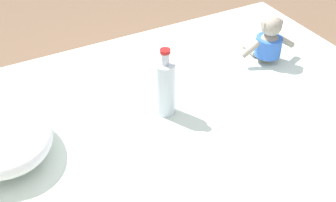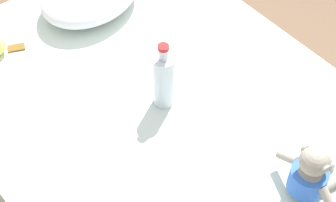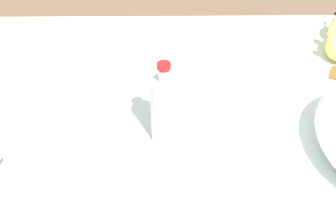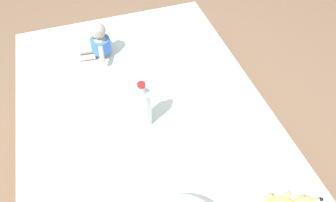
% 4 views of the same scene
% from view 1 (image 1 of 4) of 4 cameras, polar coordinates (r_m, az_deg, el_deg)
% --- Properties ---
extents(ground_plane, '(16.00, 16.00, 0.00)m').
position_cam_1_polar(ground_plane, '(2.07, 0.92, -9.56)').
color(ground_plane, brown).
extents(bed, '(1.36, 1.96, 0.38)m').
position_cam_1_polar(bed, '(1.93, 0.97, -5.73)').
color(bed, '#846647').
rests_on(bed, ground_plane).
extents(plush_monkey, '(0.24, 0.29, 0.24)m').
position_cam_1_polar(plush_monkey, '(2.12, 12.64, 7.39)').
color(plush_monkey, '#9E9384').
rests_on(plush_monkey, bed).
extents(glass_bottle, '(0.08, 0.08, 0.29)m').
position_cam_1_polar(glass_bottle, '(1.73, -0.34, 1.76)').
color(glass_bottle, silver).
rests_on(glass_bottle, bed).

